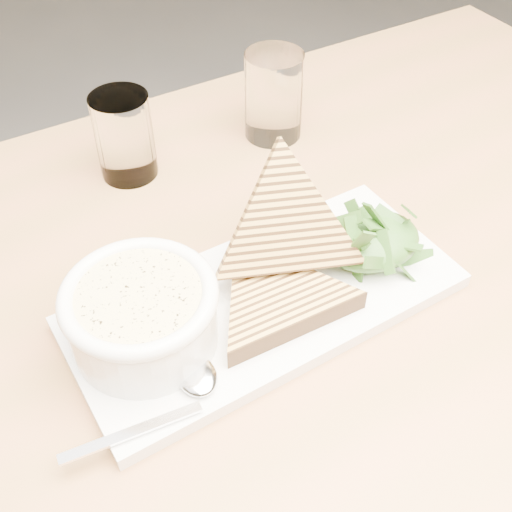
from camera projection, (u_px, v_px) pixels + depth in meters
name	position (u px, v px, depth m)	size (l,w,h in m)	color
table_top	(301.00, 307.00, 0.64)	(1.22, 0.81, 0.04)	#A2673C
table_leg_br	(450.00, 220.00, 1.31)	(0.06, 0.06, 0.73)	#A2673C
platter	(265.00, 301.00, 0.61)	(0.37, 0.17, 0.02)	white
soup_bowl	(143.00, 321.00, 0.55)	(0.13, 0.13, 0.05)	white
soup	(139.00, 297.00, 0.53)	(0.11, 0.11, 0.01)	#DBC582
bowl_rim	(138.00, 295.00, 0.52)	(0.13, 0.13, 0.01)	white
sandwich_flat	(276.00, 299.00, 0.58)	(0.16, 0.16, 0.02)	gold
sandwich_lean	(287.00, 227.00, 0.59)	(0.16, 0.16, 0.09)	gold
salad_base	(372.00, 241.00, 0.63)	(0.10, 0.08, 0.04)	#1A4012
arugula_pile	(373.00, 235.00, 0.62)	(0.11, 0.10, 0.05)	#426F25
spoon_bowl	(196.00, 375.00, 0.53)	(0.03, 0.05, 0.01)	silver
spoon_handle	(132.00, 432.00, 0.50)	(0.11, 0.01, 0.00)	silver
glass_near	(124.00, 136.00, 0.72)	(0.07, 0.07, 0.10)	white
glass_far	(274.00, 96.00, 0.78)	(0.07, 0.07, 0.11)	white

